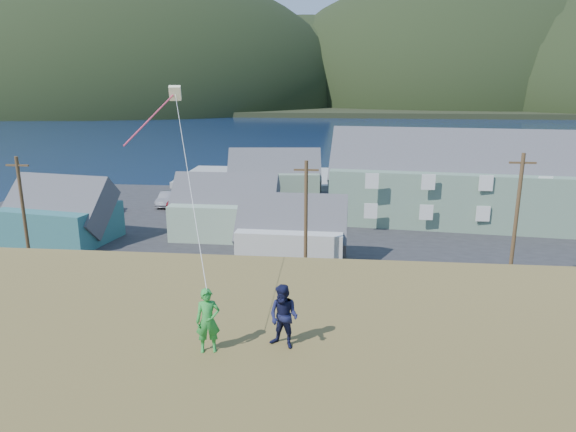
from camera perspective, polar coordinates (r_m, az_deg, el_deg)
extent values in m
plane|color=#0A1638|center=(33.72, 0.29, -9.09)|extent=(900.00, 900.00, 0.00)
cube|color=#4C3D19|center=(31.89, -0.06, -10.45)|extent=(110.00, 8.00, 0.10)
cube|color=#28282B|center=(49.69, 2.17, -1.13)|extent=(72.00, 36.00, 0.12)
cube|color=gray|center=(72.49, -1.41, 4.24)|extent=(26.00, 14.00, 0.90)
cube|color=black|center=(360.95, 5.43, 12.63)|extent=(900.00, 320.00, 2.00)
ellipsoid|color=black|center=(315.86, -17.53, 11.93)|extent=(260.00, 234.00, 143.00)
ellipsoid|color=black|center=(331.72, 1.85, 12.68)|extent=(200.00, 180.00, 100.00)
ellipsoid|color=black|center=(327.86, 17.97, 11.97)|extent=(230.00, 207.00, 142.60)
cube|color=slate|center=(53.90, 21.78, 2.06)|extent=(31.84, 12.08, 5.33)
cube|color=#47474C|center=(53.23, 22.19, 6.35)|extent=(32.32, 11.96, 8.71)
cube|color=#2B6166|center=(48.71, -23.90, -0.73)|extent=(9.39, 7.66, 3.17)
cube|color=#47474C|center=(48.17, -24.20, 2.05)|extent=(9.84, 7.51, 6.10)
cube|color=gray|center=(46.65, -6.95, -0.19)|extent=(8.98, 6.04, 3.17)
cube|color=#47474C|center=(46.10, -7.04, 2.66)|extent=(9.48, 5.85, 5.75)
cube|color=beige|center=(38.96, 0.46, -3.15)|extent=(7.84, 5.69, 3.08)
cube|color=#47474C|center=(38.31, 0.47, 0.14)|extent=(8.34, 5.61, 5.41)
cube|color=slate|center=(61.10, -1.49, 3.53)|extent=(10.92, 7.21, 3.31)
cube|color=#47474C|center=(60.66, -1.50, 5.93)|extent=(11.41, 7.18, 6.13)
cylinder|color=#47331E|center=(39.85, -27.24, -0.26)|extent=(0.24, 0.24, 8.63)
cylinder|color=#47331E|center=(33.56, 1.99, -1.15)|extent=(0.24, 0.24, 8.65)
cylinder|color=#47331E|center=(35.20, 23.93, -1.12)|extent=(0.24, 0.24, 9.31)
imported|color=white|center=(58.30, -4.23, 2.04)|extent=(2.67, 5.35, 1.49)
imported|color=black|center=(49.91, -1.72, -0.10)|extent=(2.18, 5.17, 1.49)
imported|color=slate|center=(59.21, -13.23, 1.89)|extent=(1.75, 4.68, 1.53)
imported|color=black|center=(57.05, -1.21, 1.82)|extent=(2.39, 4.76, 1.56)
imported|color=white|center=(52.26, -9.80, 0.36)|extent=(3.03, 5.55, 1.47)
imported|color=red|center=(57.13, -19.49, 0.98)|extent=(2.07, 4.59, 1.53)
imported|color=#9F0E16|center=(57.99, -11.67, 1.68)|extent=(2.75, 5.40, 1.46)
imported|color=navy|center=(50.43, 2.68, -0.03)|extent=(2.08, 4.14, 1.35)
imported|color=green|center=(12.79, -8.89, -11.41)|extent=(0.67, 0.52, 1.62)
imported|color=#15183A|center=(12.84, -0.48, -11.12)|extent=(0.96, 0.87, 1.62)
cube|color=#FFF6C2|center=(21.30, -12.44, 13.20)|extent=(0.53, 0.51, 0.60)
cylinder|color=#E63C5E|center=(20.35, -15.02, 10.45)|extent=(0.06, 0.06, 3.31)
cylinder|color=white|center=(16.60, -11.17, 5.39)|extent=(0.02, 0.02, 10.73)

